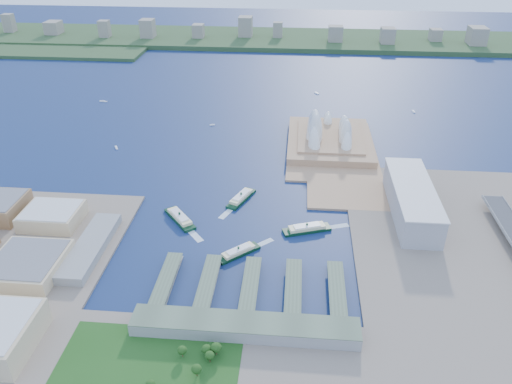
# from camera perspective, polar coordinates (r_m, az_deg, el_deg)

# --- Properties ---
(ground) EXTENTS (3000.00, 3000.00, 0.00)m
(ground) POSITION_cam_1_polar(r_m,az_deg,el_deg) (561.38, -1.32, -6.00)
(ground) COLOR #101E4C
(ground) RESTS_ON ground
(east_land) EXTENTS (240.00, 500.00, 3.00)m
(east_land) POSITION_cam_1_polar(r_m,az_deg,el_deg) (551.08, 24.10, -9.67)
(east_land) COLOR gray
(east_land) RESTS_ON ground
(peninsula) EXTENTS (135.00, 220.00, 3.00)m
(peninsula) POSITION_cam_1_polar(r_m,az_deg,el_deg) (785.73, 8.60, 4.84)
(peninsula) COLOR tan
(peninsula) RESTS_ON ground
(far_shore) EXTENTS (2200.00, 260.00, 12.00)m
(far_shore) POSITION_cam_1_polar(r_m,az_deg,el_deg) (1469.32, 2.98, 17.04)
(far_shore) COLOR #2D4926
(far_shore) RESTS_ON ground
(opera_house) EXTENTS (134.00, 180.00, 58.00)m
(opera_house) POSITION_cam_1_polar(r_m,az_deg,el_deg) (791.86, 8.52, 7.46)
(opera_house) COLOR white
(opera_house) RESTS_ON peninsula
(toaster_building) EXTENTS (45.00, 155.00, 35.00)m
(toaster_building) POSITION_cam_1_polar(r_m,az_deg,el_deg) (631.20, 17.37, -0.90)
(toaster_building) COLOR #95959A
(toaster_building) RESTS_ON east_land
(ferry_wharves) EXTENTS (184.00, 90.00, 9.30)m
(ferry_wharves) POSITION_cam_1_polar(r_m,az_deg,el_deg) (498.56, -0.64, -10.67)
(ferry_wharves) COLOR #4F6048
(ferry_wharves) RESTS_ON ground
(terminal_building) EXTENTS (200.00, 28.00, 12.00)m
(terminal_building) POSITION_cam_1_polar(r_m,az_deg,el_deg) (451.63, -1.28, -15.18)
(terminal_building) COLOR gray
(terminal_building) RESTS_ON south_land
(park) EXTENTS (150.00, 110.00, 16.00)m
(park) POSITION_cam_1_polar(r_m,az_deg,el_deg) (426.69, -12.80, -19.22)
(park) COLOR #194714
(park) RESTS_ON south_land
(far_skyline) EXTENTS (1900.00, 140.00, 55.00)m
(far_skyline) POSITION_cam_1_polar(r_m,az_deg,el_deg) (1442.76, 2.98, 18.17)
(far_skyline) COLOR gray
(far_skyline) RESTS_ON far_shore
(ferry_a) EXTENTS (47.64, 54.35, 10.94)m
(ferry_a) POSITION_cam_1_polar(r_m,az_deg,el_deg) (606.35, -8.72, -2.77)
(ferry_a) COLOR black
(ferry_a) RESTS_ON ground
(ferry_b) EXTENTS (34.48, 56.35, 10.44)m
(ferry_b) POSITION_cam_1_polar(r_m,az_deg,el_deg) (641.07, -1.71, -0.49)
(ferry_b) COLOR black
(ferry_b) RESTS_ON ground
(ferry_c) EXTENTS (46.41, 43.58, 9.60)m
(ferry_c) POSITION_cam_1_polar(r_m,az_deg,el_deg) (544.10, -2.01, -6.71)
(ferry_c) COLOR black
(ferry_c) RESTS_ON ground
(ferry_d) EXTENTS (58.02, 32.26, 10.67)m
(ferry_d) POSITION_cam_1_polar(r_m,az_deg,el_deg) (583.27, 5.83, -4.01)
(ferry_d) COLOR black
(ferry_d) RESTS_ON ground
(boat_a) EXTENTS (8.69, 12.79, 2.46)m
(boat_a) POSITION_cam_1_polar(r_m,az_deg,el_deg) (814.12, -15.68, 4.93)
(boat_a) COLOR white
(boat_a) RESTS_ON ground
(boat_b) EXTENTS (9.06, 5.87, 2.31)m
(boat_b) POSITION_cam_1_polar(r_m,az_deg,el_deg) (873.75, -5.03, 7.66)
(boat_b) COLOR white
(boat_b) RESTS_ON ground
(boat_c) EXTENTS (4.23, 12.26, 2.72)m
(boat_c) POSITION_cam_1_polar(r_m,az_deg,el_deg) (975.59, 17.56, 8.79)
(boat_c) COLOR white
(boat_c) RESTS_ON ground
(boat_d) EXTENTS (15.38, 5.64, 2.54)m
(boat_d) POSITION_cam_1_polar(r_m,az_deg,el_deg) (1027.40, -17.05, 9.90)
(boat_d) COLOR white
(boat_d) RESTS_ON ground
(boat_e) EXTENTS (9.04, 12.40, 2.95)m
(boat_e) POSITION_cam_1_polar(r_m,az_deg,el_deg) (1036.80, 6.95, 11.17)
(boat_e) COLOR white
(boat_e) RESTS_ON ground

